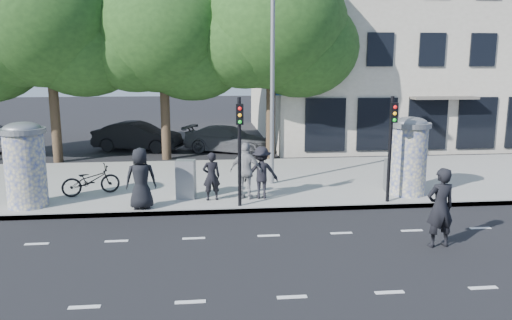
{
  "coord_description": "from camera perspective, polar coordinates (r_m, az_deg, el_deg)",
  "views": [
    {
      "loc": [
        -1.66,
        -11.25,
        4.56
      ],
      "look_at": [
        -0.12,
        3.5,
        1.67
      ],
      "focal_mm": 35.0,
      "sensor_mm": 36.0,
      "label": 1
    }
  ],
  "objects": [
    {
      "name": "tree_mid_left",
      "position": [
        24.79,
        -22.72,
        14.67
      ],
      "size": [
        7.2,
        7.2,
        9.57
      ],
      "color": "#38281C",
      "rests_on": "ground"
    },
    {
      "name": "lane_dash_far",
      "position": [
        13.55,
        1.46,
        -8.64
      ],
      "size": [
        32.0,
        0.12,
        0.01
      ],
      "primitive_type": "cube",
      "color": "silver",
      "rests_on": "ground"
    },
    {
      "name": "tree_center",
      "position": [
        23.83,
        1.75,
        15.23
      ],
      "size": [
        7.0,
        7.0,
        9.3
      ],
      "color": "#38281C",
      "rests_on": "ground"
    },
    {
      "name": "curb",
      "position": [
        15.56,
        0.44,
        -5.74
      ],
      "size": [
        40.0,
        0.1,
        0.16
      ],
      "primitive_type": "cube",
      "color": "slate",
      "rests_on": "ground"
    },
    {
      "name": "traffic_pole_near",
      "position": [
        15.26,
        -1.89,
        2.23
      ],
      "size": [
        0.22,
        0.31,
        3.4
      ],
      "color": "black",
      "rests_on": "sidewalk"
    },
    {
      "name": "ped_a",
      "position": [
        15.62,
        -13.03,
        -2.07
      ],
      "size": [
        1.0,
        0.73,
        1.9
      ],
      "primitive_type": "imported",
      "rotation": [
        0.0,
        0.0,
        3.28
      ],
      "color": "black",
      "rests_on": "sidewalk"
    },
    {
      "name": "tree_near_left",
      "position": [
        24.07,
        -10.66,
        14.41
      ],
      "size": [
        6.8,
        6.8,
        8.97
      ],
      "color": "#38281C",
      "rests_on": "ground"
    },
    {
      "name": "ped_b",
      "position": [
        16.27,
        -5.11,
        -1.87
      ],
      "size": [
        0.64,
        0.47,
        1.59
      ],
      "primitive_type": "imported",
      "rotation": [
        0.0,
        0.0,
        3.32
      ],
      "color": "black",
      "rests_on": "sidewalk"
    },
    {
      "name": "traffic_pole_far",
      "position": [
        16.31,
        15.19,
        2.42
      ],
      "size": [
        0.22,
        0.31,
        3.4
      ],
      "color": "black",
      "rests_on": "sidewalk"
    },
    {
      "name": "ped_e",
      "position": [
        16.31,
        -1.13,
        -1.27
      ],
      "size": [
        1.26,
        1.02,
        1.88
      ],
      "primitive_type": "imported",
      "rotation": [
        0.0,
        0.0,
        2.73
      ],
      "color": "#949497",
      "rests_on": "sidewalk"
    },
    {
      "name": "ground",
      "position": [
        12.26,
        2.31,
        -10.84
      ],
      "size": [
        120.0,
        120.0,
        0.0
      ],
      "primitive_type": "plane",
      "color": "black",
      "rests_on": "ground"
    },
    {
      "name": "bicycle",
      "position": [
        17.83,
        -18.35,
        -2.21
      ],
      "size": [
        1.35,
        2.03,
        1.01
      ],
      "primitive_type": "imported",
      "rotation": [
        0.0,
        0.0,
        1.96
      ],
      "color": "black",
      "rests_on": "sidewalk"
    },
    {
      "name": "car_right",
      "position": [
        26.05,
        -3.19,
        2.41
      ],
      "size": [
        3.44,
        5.0,
        1.34
      ],
      "primitive_type": "imported",
      "rotation": [
        0.0,
        0.0,
        1.2
      ],
      "color": "#53555A",
      "rests_on": "ground"
    },
    {
      "name": "building",
      "position": [
        34.13,
        18.13,
        12.89
      ],
      "size": [
        20.3,
        15.85,
        12.0
      ],
      "color": "#ABA28F",
      "rests_on": "ground"
    },
    {
      "name": "street_lamp",
      "position": [
        18.06,
        1.93,
        11.75
      ],
      "size": [
        0.25,
        0.93,
        8.0
      ],
      "color": "slate",
      "rests_on": "sidewalk"
    },
    {
      "name": "sidewalk",
      "position": [
        19.35,
        -0.86,
        -2.39
      ],
      "size": [
        40.0,
        8.0,
        0.15
      ],
      "primitive_type": "cube",
      "color": "gray",
      "rests_on": "ground"
    },
    {
      "name": "ad_column_left",
      "position": [
        16.97,
        -24.89,
        -0.28
      ],
      "size": [
        1.36,
        1.36,
        2.65
      ],
      "color": "beige",
      "rests_on": "sidewalk"
    },
    {
      "name": "ad_column_right",
      "position": [
        17.63,
        17.06,
        0.65
      ],
      "size": [
        1.36,
        1.36,
        2.65
      ],
      "color": "beige",
      "rests_on": "sidewalk"
    },
    {
      "name": "man_road",
      "position": [
        13.31,
        20.3,
        -5.13
      ],
      "size": [
        0.79,
        0.57,
        2.03
      ],
      "primitive_type": "imported",
      "rotation": [
        0.0,
        0.0,
        3.26
      ],
      "color": "black",
      "rests_on": "ground"
    },
    {
      "name": "cabinet_left",
      "position": [
        16.63,
        -8.02,
        -2.19
      ],
      "size": [
        0.68,
        0.54,
        1.29
      ],
      "primitive_type": "cube",
      "rotation": [
        0.0,
        0.0,
        -0.16
      ],
      "color": "gray",
      "rests_on": "sidewalk"
    },
    {
      "name": "cabinet_right",
      "position": [
        18.11,
        15.3,
        -1.67
      ],
      "size": [
        0.58,
        0.46,
        1.11
      ],
      "primitive_type": "cube",
      "rotation": [
        0.0,
        0.0,
        -0.15
      ],
      "color": "gray",
      "rests_on": "sidewalk"
    },
    {
      "name": "ped_d",
      "position": [
        16.44,
        0.61,
        -1.45
      ],
      "size": [
        1.12,
        0.65,
        1.72
      ],
      "primitive_type": "imported",
      "rotation": [
        0.0,
        0.0,
        3.15
      ],
      "color": "black",
      "rests_on": "sidewalk"
    },
    {
      "name": "car_mid",
      "position": [
        27.11,
        -13.37,
        2.65
      ],
      "size": [
        2.78,
        4.85,
        1.51
      ],
      "primitive_type": "imported",
      "rotation": [
        0.0,
        0.0,
        1.3
      ],
      "color": "black",
      "rests_on": "ground"
    },
    {
      "name": "lane_dash_near",
      "position": [
        10.27,
        4.13,
        -15.36
      ],
      "size": [
        32.0,
        0.12,
        0.01
      ],
      "primitive_type": "cube",
      "color": "silver",
      "rests_on": "ground"
    }
  ]
}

